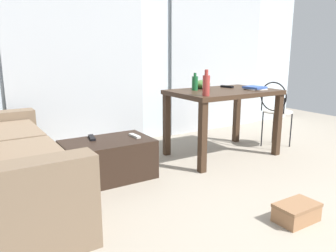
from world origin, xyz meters
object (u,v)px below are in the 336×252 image
at_px(bowl, 202,84).
at_px(coffee_table, 108,159).
at_px(couch, 0,169).
at_px(bottle_far, 195,83).
at_px(tv_remote_primary, 92,138).
at_px(book_stack, 255,88).
at_px(shoebox, 296,212).
at_px(bottle_near, 206,85).
at_px(craft_table, 223,100).
at_px(tv_remote_secondary, 135,136).
at_px(wire_chair, 276,107).
at_px(tv_remote_on_table, 227,87).

bearing_deg(bowl, coffee_table, -169.46).
distance_m(couch, bottle_far, 2.16).
bearing_deg(bottle_far, couch, -173.29).
xyz_separation_m(couch, tv_remote_primary, (0.83, 0.23, 0.09)).
bearing_deg(book_stack, bowl, 138.86).
bearing_deg(shoebox, bowl, 75.16).
xyz_separation_m(bottle_near, book_stack, (0.83, 0.13, -0.09)).
bearing_deg(tv_remote_primary, shoebox, -48.86).
bearing_deg(shoebox, coffee_table, 119.33).
height_order(craft_table, bowl, bowl).
bearing_deg(bottle_far, shoebox, -99.87).
distance_m(couch, tv_remote_primary, 0.87).
distance_m(bottle_far, tv_remote_primary, 1.32).
xyz_separation_m(bowl, tv_remote_secondary, (-1.03, -0.26, -0.43)).
bearing_deg(shoebox, bottle_far, 80.13).
relative_size(wire_chair, bottle_far, 4.29).
bearing_deg(craft_table, couch, -177.89).
distance_m(book_stack, tv_remote_on_table, 0.36).
bearing_deg(craft_table, tv_remote_primary, 174.57).
relative_size(bowl, book_stack, 0.83).
bearing_deg(wire_chair, shoebox, -134.22).
xyz_separation_m(wire_chair, tv_remote_secondary, (-1.91, 0.11, -0.14)).
relative_size(wire_chair, book_stack, 3.56).
relative_size(bottle_far, tv_remote_primary, 1.04).
height_order(tv_remote_secondary, shoebox, tv_remote_secondary).
bearing_deg(bottle_far, coffee_table, -172.44).
height_order(couch, tv_remote_on_table, tv_remote_on_table).
distance_m(bottle_near, tv_remote_on_table, 0.83).
bearing_deg(tv_remote_on_table, couch, 171.82).
distance_m(coffee_table, craft_table, 1.51).
relative_size(tv_remote_primary, shoebox, 0.59).
xyz_separation_m(bottle_near, tv_remote_on_table, (0.69, 0.46, -0.10)).
relative_size(bottle_far, tv_remote_secondary, 1.20).
bearing_deg(tv_remote_on_table, shoebox, -129.22).
bearing_deg(bottle_far, tv_remote_secondary, -168.90).
bearing_deg(couch, bottle_far, 6.71).
bearing_deg(bowl, book_stack, -41.14).
bearing_deg(tv_remote_secondary, craft_table, -3.17).
relative_size(tv_remote_on_table, tv_remote_secondary, 1.00).
bearing_deg(tv_remote_on_table, craft_table, -154.27).
bearing_deg(book_stack, couch, 178.57).
distance_m(bottle_near, bottle_far, 0.48).
distance_m(craft_table, wire_chair, 0.79).
relative_size(craft_table, tv_remote_on_table, 7.37).
relative_size(couch, bottle_near, 7.67).
distance_m(couch, coffee_table, 0.95).
height_order(coffee_table, book_stack, book_stack).
xyz_separation_m(bottle_near, tv_remote_primary, (-1.05, 0.43, -0.49)).
bearing_deg(tv_remote_primary, wire_chair, 4.61).
bearing_deg(bowl, tv_remote_primary, -175.78).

